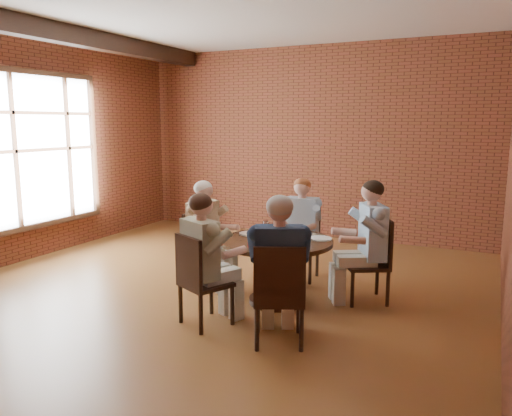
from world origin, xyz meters
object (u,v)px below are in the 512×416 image
at_px(diner_d, 205,260).
at_px(diner_e, 279,270).
at_px(diner_b, 301,229).
at_px(diner_c, 207,235).
at_px(smartphone, 306,248).
at_px(chair_b, 302,240).
at_px(diner_a, 367,242).
at_px(chair_e, 279,292).
at_px(chair_a, 374,257).
at_px(chair_d, 198,277).
at_px(dining_table, 277,258).
at_px(chair_c, 202,246).

distance_m(diner_d, diner_e, 0.84).
height_order(diner_b, diner_c, diner_c).
height_order(diner_e, smartphone, diner_e).
bearing_deg(chair_b, diner_a, -33.28).
relative_size(chair_b, smartphone, 7.43).
distance_m(diner_a, chair_e, 1.61).
distance_m(chair_a, chair_d, 2.09).
height_order(dining_table, chair_e, chair_e).
bearing_deg(diner_b, chair_d, -105.42).
xyz_separation_m(chair_b, diner_d, (-0.33, -1.93, 0.17)).
xyz_separation_m(chair_c, chair_e, (1.58, -1.20, 0.02)).
relative_size(dining_table, chair_b, 1.35).
bearing_deg(diner_a, diner_e, -47.25).
distance_m(dining_table, smartphone, 0.53).
bearing_deg(chair_d, diner_b, -76.02).
xyz_separation_m(chair_b, diner_e, (0.51, -2.00, 0.20)).
bearing_deg(diner_d, dining_table, -90.00).
bearing_deg(chair_b, smartphone, -72.67).
xyz_separation_m(chair_b, chair_e, (0.55, -2.09, 0.02)).
distance_m(diner_b, chair_c, 1.32).
relative_size(diner_c, chair_e, 1.37).
xyz_separation_m(chair_d, diner_d, (0.04, 0.08, 0.17)).
bearing_deg(chair_a, diner_b, -140.19).
distance_m(chair_b, diner_e, 2.07).
bearing_deg(diner_d, chair_a, -109.37).
bearing_deg(diner_b, chair_a, -25.48).
height_order(chair_a, chair_b, chair_a).
bearing_deg(diner_c, diner_d, -141.18).
height_order(diner_d, smartphone, diner_d).
bearing_deg(chair_d, smartphone, -114.92).
xyz_separation_m(diner_c, chair_d, (0.57, -1.11, -0.16)).
height_order(chair_b, chair_c, chair_c).
bearing_deg(dining_table, chair_c, 171.85).
bearing_deg(diner_c, dining_table, -90.00).
distance_m(chair_d, diner_e, 0.90).
bearing_deg(chair_d, chair_a, -108.55).
distance_m(dining_table, diner_b, 0.98).
relative_size(chair_d, diner_d, 0.70).
xyz_separation_m(dining_table, diner_e, (0.43, -0.95, 0.18)).
height_order(dining_table, chair_a, chair_a).
relative_size(dining_table, chair_a, 1.30).
relative_size(chair_c, diner_d, 0.69).
bearing_deg(chair_d, diner_a, -107.72).
bearing_deg(smartphone, chair_e, -87.10).
distance_m(chair_d, chair_e, 0.92).
distance_m(dining_table, chair_b, 1.05).
bearing_deg(chair_a, dining_table, -90.00).
xyz_separation_m(dining_table, chair_b, (-0.08, 1.05, -0.02)).
bearing_deg(chair_e, smartphone, -111.36).
bearing_deg(diner_e, diner_c, -61.48).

